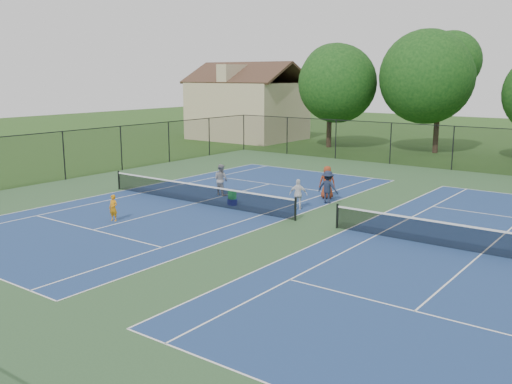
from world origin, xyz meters
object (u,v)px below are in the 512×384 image
Objects in this scene: child_player at (113,208)px; ball_hopper at (232,195)px; bystander_b at (328,187)px; ball_crate at (232,202)px; tree_back_a at (330,79)px; clapboard_house at (247,108)px; tree_back_b at (440,72)px; bystander_a at (298,194)px; instructor at (221,180)px; bystander_c at (327,182)px.

child_player is 6.03m from ball_hopper.
ball_crate is at bearing 39.52° from bystander_b.
tree_back_a is 10.47m from clapboard_house.
tree_back_b is 6.73× the size of bystander_a.
ball_crate is (2.24, 5.59, -0.44)m from child_player.
tree_back_a reaches higher than bystander_a.
instructor is at bearing -29.55° from bystander_a.
bystander_a is at bearing -47.87° from clapboard_house.
ball_crate is (2.02, -1.54, -0.69)m from instructor.
tree_back_b is 5.92× the size of instructor.
tree_back_b reaches higher than ball_hopper.
tree_back_b is 6.01× the size of bystander_b.
bystander_b is at bearing -44.62° from clapboard_house.
tree_back_a is at bearing 108.39° from ball_hopper.
bystander_b is 1.19m from bystander_c.
ball_crate is (-2.99, -4.22, -0.70)m from bystander_c.
tree_back_a reaches higher than child_player.
bystander_b is at bearing 87.72° from bystander_c.
ball_hopper is (-1.26, -25.28, -6.07)m from tree_back_b.
child_player is at bearing 28.29° from bystander_c.
tree_back_a is 0.85× the size of clapboard_house.
tree_back_a is at bearing -69.66° from instructor.
tree_back_b reaches higher than child_player.
clapboard_house is 31.19m from bystander_a.
ball_hopper is at bearing -53.84° from clapboard_house.
instructor is 1.02× the size of bystander_b.
instructor is 5.15m from bystander_a.
bystander_b reaches higher than ball_hopper.
child_player is at bearing -79.22° from tree_back_a.
clapboard_house is at bearing -46.78° from bystander_b.
clapboard_house is 27.73m from instructor.
instructor is at bearing -75.25° from tree_back_a.
tree_back_b reaches higher than instructor.
instructor is 0.98× the size of bystander_c.
tree_back_a is 22.48× the size of ball_crate.
child_player reaches higher than ball_crate.
ball_hopper is (2.02, -1.54, -0.32)m from instructor.
bystander_a is 3.02m from bystander_c.
bystander_c is (1.73, -21.05, -5.73)m from tree_back_b.
instructor reaches higher than bystander_b.
clapboard_house is at bearing -77.73° from bystander_c.
tree_back_b is at bearing 73.54° from child_player.
bystander_c is at bearing -85.31° from tree_back_b.
bystander_a is at bearing 58.95° from bystander_c.
clapboard_house is at bearing -73.77° from bystander_a.
tree_back_b is 22.93m from bystander_b.
ball_hopper is at bearing -71.61° from tree_back_a.
child_player is at bearing 54.25° from bystander_b.
tree_back_b is (9.00, 2.00, 0.56)m from tree_back_a.
tree_back_b is 24.64m from instructor.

